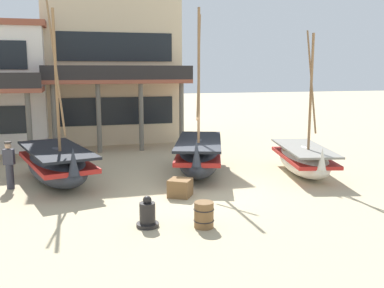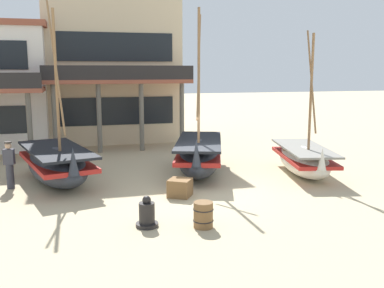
# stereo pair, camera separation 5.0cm
# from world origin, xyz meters

# --- Properties ---
(ground_plane) EXTENTS (120.00, 120.00, 0.00)m
(ground_plane) POSITION_xyz_m (0.00, 0.00, 0.00)
(ground_plane) COLOR tan
(fishing_boat_near_left) EXTENTS (2.51, 4.59, 5.65)m
(fishing_boat_near_left) POSITION_xyz_m (4.56, 0.73, 0.63)
(fishing_boat_near_left) COLOR silver
(fishing_boat_near_left) RESTS_ON ground
(fishing_boat_centre_large) EXTENTS (3.08, 5.18, 6.76)m
(fishing_boat_centre_large) POSITION_xyz_m (-4.93, 1.85, 0.73)
(fishing_boat_centre_large) COLOR #2D333D
(fishing_boat_centre_large) RESTS_ON ground
(fishing_boat_far_right) EXTENTS (3.17, 5.25, 6.42)m
(fishing_boat_far_right) POSITION_xyz_m (0.54, 1.91, 0.77)
(fishing_boat_far_right) COLOR #2D333D
(fishing_boat_far_right) RESTS_ON ground
(fisherman_by_hull) EXTENTS (0.40, 0.28, 1.68)m
(fisherman_by_hull) POSITION_xyz_m (-6.50, 1.53, 0.83)
(fisherman_by_hull) COLOR #33333D
(fisherman_by_hull) RESTS_ON ground
(capstan_winch) EXTENTS (0.61, 0.61, 0.85)m
(capstan_winch) POSITION_xyz_m (-2.46, -3.47, 0.33)
(capstan_winch) COLOR black
(capstan_winch) RESTS_ON ground
(wooden_barrel) EXTENTS (0.56, 0.56, 0.70)m
(wooden_barrel) POSITION_xyz_m (-1.02, -3.93, 0.35)
(wooden_barrel) COLOR brown
(wooden_barrel) RESTS_ON ground
(cargo_crate) EXTENTS (0.97, 0.97, 0.59)m
(cargo_crate) POSITION_xyz_m (-0.94, -0.96, 0.29)
(cargo_crate) COLOR brown
(cargo_crate) RESTS_ON ground
(harbor_building_main) EXTENTS (7.79, 8.91, 10.69)m
(harbor_building_main) POSITION_xyz_m (-1.97, 12.81, 5.34)
(harbor_building_main) COLOR beige
(harbor_building_main) RESTS_ON ground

